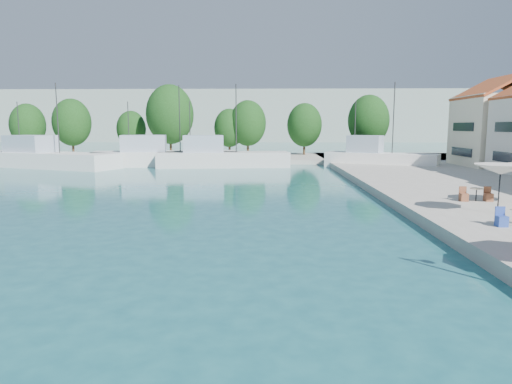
{
  "coord_description": "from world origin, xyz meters",
  "views": [
    {
      "loc": [
        -1.44,
        0.7,
        4.86
      ],
      "look_at": [
        -2.09,
        26.0,
        1.21
      ],
      "focal_mm": 32.0,
      "sensor_mm": 36.0,
      "label": 1
    }
  ],
  "objects_px": {
    "trawler_01": "(46,158)",
    "trawler_02": "(162,157)",
    "trawler_03": "(220,158)",
    "trawler_04": "(378,159)",
    "umbrella_white": "(501,169)"
  },
  "relations": [
    {
      "from": "trawler_01",
      "to": "umbrella_white",
      "type": "distance_m",
      "value": 49.0
    },
    {
      "from": "trawler_03",
      "to": "trawler_04",
      "type": "height_order",
      "value": "same"
    },
    {
      "from": "trawler_03",
      "to": "trawler_04",
      "type": "xyz_separation_m",
      "value": [
        18.57,
        -1.14,
        0.0
      ]
    },
    {
      "from": "trawler_01",
      "to": "trawler_02",
      "type": "relative_size",
      "value": 1.03
    },
    {
      "from": "trawler_03",
      "to": "trawler_04",
      "type": "bearing_deg",
      "value": -10.07
    },
    {
      "from": "trawler_03",
      "to": "trawler_04",
      "type": "relative_size",
      "value": 1.25
    },
    {
      "from": "trawler_03",
      "to": "umbrella_white",
      "type": "relative_size",
      "value": 6.27
    },
    {
      "from": "trawler_01",
      "to": "umbrella_white",
      "type": "xyz_separation_m",
      "value": [
        37.76,
        -31.17,
        1.72
      ]
    },
    {
      "from": "trawler_02",
      "to": "trawler_03",
      "type": "relative_size",
      "value": 1.13
    },
    {
      "from": "trawler_02",
      "to": "trawler_04",
      "type": "bearing_deg",
      "value": -15.0
    },
    {
      "from": "trawler_02",
      "to": "umbrella_white",
      "type": "relative_size",
      "value": 7.06
    },
    {
      "from": "trawler_03",
      "to": "umbrella_white",
      "type": "height_order",
      "value": "trawler_03"
    },
    {
      "from": "trawler_01",
      "to": "trawler_04",
      "type": "height_order",
      "value": "same"
    },
    {
      "from": "umbrella_white",
      "to": "trawler_01",
      "type": "bearing_deg",
      "value": 140.46
    },
    {
      "from": "trawler_01",
      "to": "trawler_02",
      "type": "bearing_deg",
      "value": 31.37
    }
  ]
}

